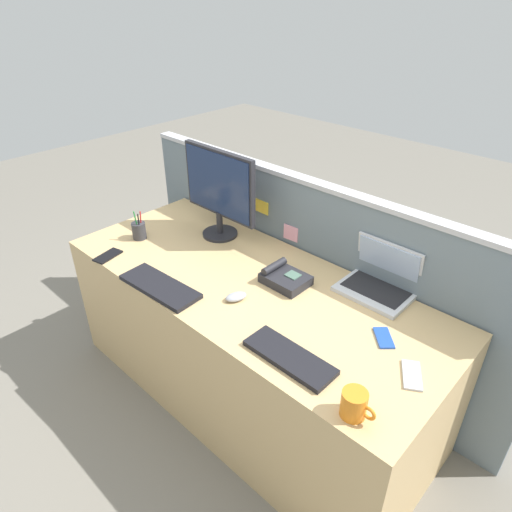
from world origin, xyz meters
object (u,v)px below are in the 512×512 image
at_px(laptop, 380,279).
at_px(computer_mouse_right_hand, 236,297).
at_px(desktop_monitor, 219,188).
at_px(keyboard_main, 160,286).
at_px(cell_phone_silver_slab, 412,375).
at_px(desk_phone, 285,278).
at_px(coffee_mug, 354,404).
at_px(pen_cup, 139,230).
at_px(cell_phone_blue_case, 384,338).
at_px(cell_phone_black_slab, 108,256).
at_px(keyboard_spare, 290,357).

relative_size(laptop, computer_mouse_right_hand, 3.25).
distance_m(desktop_monitor, computer_mouse_right_hand, 0.69).
height_order(keyboard_main, cell_phone_silver_slab, keyboard_main).
height_order(desk_phone, coffee_mug, coffee_mug).
relative_size(pen_cup, coffee_mug, 1.36).
distance_m(desk_phone, computer_mouse_right_hand, 0.26).
bearing_deg(pen_cup, cell_phone_blue_case, 7.68).
distance_m(keyboard_main, pen_cup, 0.53).
xyz_separation_m(keyboard_main, cell_phone_black_slab, (-0.44, -0.01, -0.01)).
distance_m(cell_phone_silver_slab, cell_phone_blue_case, 0.21).
bearing_deg(coffee_mug, desk_phone, 146.98).
height_order(cell_phone_silver_slab, coffee_mug, coffee_mug).
bearing_deg(desk_phone, keyboard_spare, -47.46).
bearing_deg(coffee_mug, laptop, 114.16).
bearing_deg(desktop_monitor, cell_phone_silver_slab, -11.38).
bearing_deg(pen_cup, cell_phone_silver_slab, 2.90).
bearing_deg(pen_cup, keyboard_main, -24.31).
xyz_separation_m(computer_mouse_right_hand, cell_phone_black_slab, (-0.76, -0.20, -0.01)).
xyz_separation_m(desktop_monitor, keyboard_spare, (0.93, -0.50, -0.27)).
relative_size(desk_phone, coffee_mug, 1.67).
height_order(keyboard_spare, computer_mouse_right_hand, computer_mouse_right_hand).
distance_m(laptop, cell_phone_blue_case, 0.35).
relative_size(keyboard_main, coffee_mug, 3.34).
xyz_separation_m(keyboard_main, computer_mouse_right_hand, (0.32, 0.18, 0.01)).
distance_m(laptop, cell_phone_silver_slab, 0.55).
xyz_separation_m(desktop_monitor, pen_cup, (-0.30, -0.34, -0.23)).
bearing_deg(keyboard_main, laptop, 39.41).
relative_size(desk_phone, keyboard_main, 0.50).
bearing_deg(laptop, keyboard_main, -137.25).
distance_m(desk_phone, coffee_mug, 0.80).
xyz_separation_m(desk_phone, pen_cup, (-0.87, -0.22, 0.02)).
bearing_deg(desk_phone, coffee_mug, -33.02).
distance_m(keyboard_spare, cell_phone_black_slab, 1.18).
bearing_deg(desk_phone, cell_phone_silver_slab, -10.83).
relative_size(laptop, keyboard_main, 0.77).
relative_size(desktop_monitor, cell_phone_silver_slab, 3.44).
relative_size(keyboard_main, keyboard_spare, 1.13).
xyz_separation_m(desk_phone, computer_mouse_right_hand, (-0.07, -0.25, -0.01)).
height_order(computer_mouse_right_hand, coffee_mug, coffee_mug).
bearing_deg(cell_phone_silver_slab, keyboard_spare, -178.79).
bearing_deg(cell_phone_black_slab, pen_cup, 88.83).
xyz_separation_m(keyboard_main, cell_phone_silver_slab, (1.12, 0.30, -0.01)).
xyz_separation_m(keyboard_main, pen_cup, (-0.48, 0.22, 0.04)).
distance_m(laptop, keyboard_spare, 0.64).
bearing_deg(cell_phone_blue_case, laptop, 79.80).
distance_m(desktop_monitor, cell_phone_silver_slab, 1.36).
distance_m(keyboard_main, cell_phone_blue_case, 1.03).
bearing_deg(cell_phone_blue_case, keyboard_spare, -163.79).
relative_size(cell_phone_silver_slab, coffee_mug, 1.16).
relative_size(keyboard_spare, cell_phone_black_slab, 2.50).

